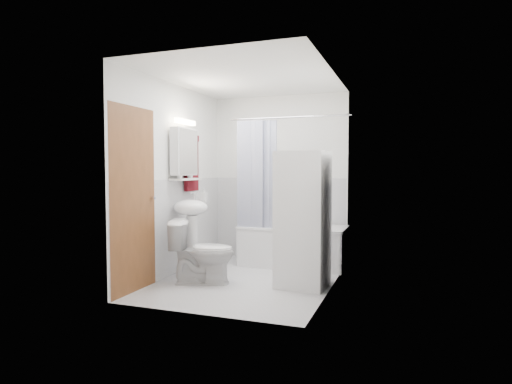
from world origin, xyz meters
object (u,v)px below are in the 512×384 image
(toilet, at_px, (202,252))
(sink, at_px, (191,219))
(washer_dryer, at_px, (303,219))
(bathtub, at_px, (293,244))

(toilet, bearing_deg, sink, 27.51)
(washer_dryer, xyz_separation_m, toilet, (-1.13, -0.28, -0.40))
(washer_dryer, bearing_deg, bathtub, 113.30)
(bathtub, distance_m, washer_dryer, 1.12)
(sink, bearing_deg, bathtub, 41.01)
(bathtub, distance_m, toilet, 1.46)
(bathtub, height_order, toilet, toilet)
(sink, xyz_separation_m, washer_dryer, (1.43, -0.02, 0.06))
(sink, height_order, washer_dryer, washer_dryer)
(bathtub, bearing_deg, sink, -138.99)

